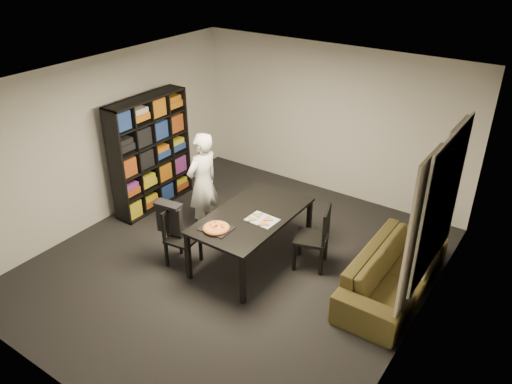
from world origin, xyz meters
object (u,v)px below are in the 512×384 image
Objects in this scene: bookshelf at (151,153)px; sofa at (394,272)px; dining_table at (252,218)px; person at (203,183)px; baking_tray at (216,229)px; pepperoni_pizza at (216,228)px; chair_left at (177,232)px; chair_right at (318,234)px.

bookshelf is 4.26m from sofa.
sofa is at bearing 13.31° from dining_table.
person is (1.22, -0.15, -0.14)m from bookshelf.
dining_table is at bearing 73.56° from baking_tray.
sofa is (2.07, 1.04, -0.47)m from pepperoni_pizza.
dining_table is 4.48× the size of baking_tray.
pepperoni_pizza reaches higher than dining_table.
dining_table is (2.29, -0.38, -0.27)m from bookshelf.
sofa is at bearing 0.95° from bookshelf.
pepperoni_pizza reaches higher than sofa.
person is 1.23m from pepperoni_pizza.
person is at bearing -6.97° from bookshelf.
chair_left reaches higher than pepperoni_pizza.
baking_tray reaches higher than sofa.
chair_right is at bearing -0.19° from bookshelf.
chair_left is at bearing -34.76° from bookshelf.
bookshelf is 5.43× the size of pepperoni_pizza.
bookshelf is 0.92× the size of sofa.
chair_right is at bearing 99.60° from person.
baking_tray is at bearing -90.96° from chair_left.
chair_right is 0.46× the size of sofa.
chair_right reaches higher than dining_table.
dining_table is at bearing 74.98° from pepperoni_pizza.
chair_right is at bearing 94.26° from sofa.
sofa is (2.73, 1.09, -0.19)m from chair_left.
baking_tray is at bearing -24.18° from bookshelf.
chair_left is (-0.82, -0.64, -0.19)m from dining_table.
chair_right is at bearing 43.11° from baking_tray.
baking_tray is 1.14× the size of pepperoni_pizza.
person is at bearing 138.23° from baking_tray.
pepperoni_pizza is at bearing 116.61° from sofa.
pepperoni_pizza is at bearing -92.37° from chair_left.
person is at bearing 138.05° from pepperoni_pizza.
dining_table is at bearing 103.31° from sofa.
baking_tray is (0.65, 0.07, 0.26)m from chair_left.
dining_table is 0.93m from chair_right.
dining_table is at bearing -9.50° from bookshelf.
chair_right is 2.68× the size of pepperoni_pizza.
person is at bearing 94.21° from sofa.
pepperoni_pizza is at bearing -53.74° from baking_tray.
chair_left is 0.96m from person.
baking_tray is 0.03m from pepperoni_pizza.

